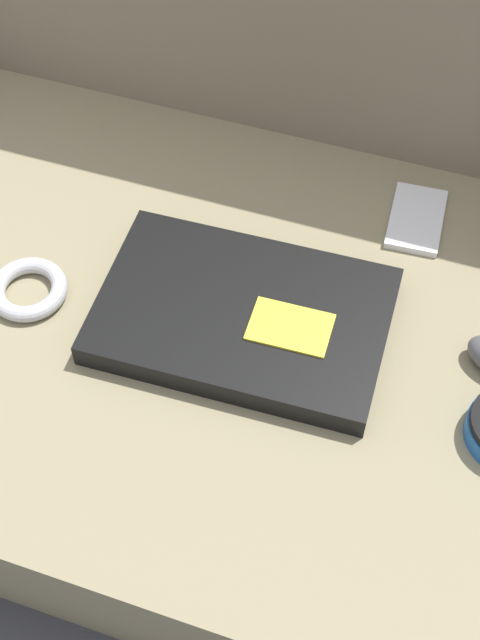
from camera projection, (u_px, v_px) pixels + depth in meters
name	position (u px, v px, depth m)	size (l,w,h in m)	color
ground_plane	(240.00, 395.00, 1.13)	(8.00, 8.00, 0.00)	#38383D
couch_seat	(240.00, 364.00, 1.07)	(1.19, 0.66, 0.14)	#847A5B
couch_backrest	(347.00, 12.00, 1.15)	(1.19, 0.20, 0.55)	#7F705B
laptop	(244.00, 316.00, 1.01)	(0.33, 0.23, 0.03)	black
phone_black	(416.00, 219.00, 1.11)	(0.07, 0.11, 0.01)	silver
cable_coil	(28.00, 289.00, 1.04)	(0.09, 0.09, 0.02)	#B2B2B7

